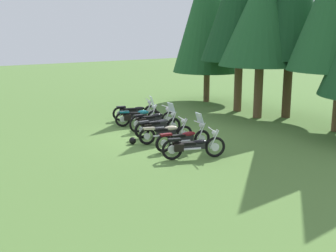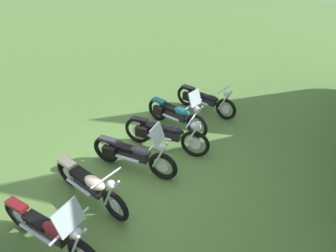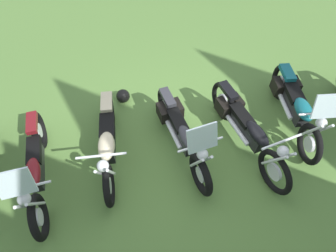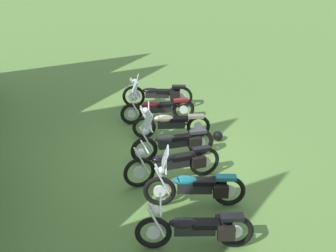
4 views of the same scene
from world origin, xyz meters
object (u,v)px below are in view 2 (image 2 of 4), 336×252
Objects in this scene: motorcycle_0 at (204,99)px; dropped_helmet at (65,164)px; motorcycle_3 at (132,154)px; motorcycle_4 at (89,185)px; motorcycle_5 at (49,231)px; motorcycle_1 at (175,114)px; motorcycle_2 at (164,134)px.

motorcycle_0 is 4.65m from dropped_helmet.
motorcycle_4 is (1.17, -0.36, -0.02)m from motorcycle_3.
motorcycle_0 is at bearing 79.72° from motorcycle_3.
motorcycle_4 is at bearing 99.78° from motorcycle_5.
motorcycle_1 is 0.94× the size of motorcycle_3.
motorcycle_3 is 2.35m from motorcycle_5.
motorcycle_2 reaches higher than dropped_helmet.
motorcycle_1 reaches higher than motorcycle_0.
motorcycle_2 is 1.10m from motorcycle_3.
dropped_helmet is at bearing -101.79° from motorcycle_0.
motorcycle_0 is 1.01× the size of motorcycle_4.
motorcycle_1 is at bearing 90.49° from motorcycle_5.
dropped_helmet is at bearing 169.55° from motorcycle_4.
motorcycle_3 reaches higher than motorcycle_4.
motorcycle_3 is 1.05× the size of motorcycle_4.
motorcycle_0 is 1.02× the size of motorcycle_1.
motorcycle_4 reaches higher than dropped_helmet.
motorcycle_1 is 0.89× the size of motorcycle_2.
motorcycle_5 reaches higher than motorcycle_0.
motorcycle_0 is at bearing 87.99° from motorcycle_1.
dropped_helmet is at bearing -156.58° from motorcycle_3.
motorcycle_0 is 0.97× the size of motorcycle_3.
motorcycle_1 reaches higher than motorcycle_5.
motorcycle_1 is 3.39m from motorcycle_4.
motorcycle_1 reaches higher than motorcycle_4.
motorcycle_4 is at bearing -106.37° from motorcycle_2.
motorcycle_1 is 4.52m from motorcycle_5.
motorcycle_2 is 3.44m from motorcycle_5.
motorcycle_4 is (2.20, -0.75, -0.03)m from motorcycle_2.
motorcycle_2 is 1.12× the size of motorcycle_4.
motorcycle_3 is (1.03, -0.39, -0.02)m from motorcycle_2.
motorcycle_0 is at bearing 87.22° from motorcycle_5.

